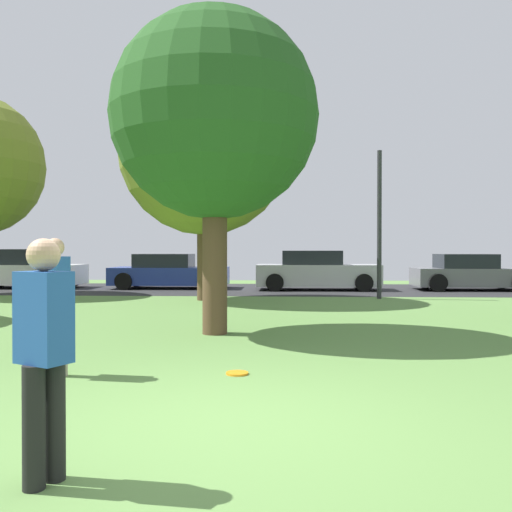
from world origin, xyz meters
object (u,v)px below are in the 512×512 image
object	(u,v)px
person_bystander	(55,300)
person_thrower	(44,350)
street_lamp_post	(379,225)
parked_car_grey	(470,274)
parked_car_white	(25,270)
parked_car_blue	(169,272)
frisbee_disc	(237,373)
oak_tree_left	(215,117)
birch_tree_lone	(205,151)
parked_car_silver	(316,272)

from	to	relation	value
person_bystander	person_thrower	bearing A→B (deg)	-149.62
street_lamp_post	parked_car_grey	bearing A→B (deg)	43.43
parked_car_grey	person_thrower	bearing A→B (deg)	-115.91
parked_car_white	parked_car_blue	world-z (taller)	parked_car_white
frisbee_disc	oak_tree_left	bearing A→B (deg)	101.90
person_thrower	parked_car_blue	bearing A→B (deg)	125.53
birch_tree_lone	parked_car_grey	distance (m)	10.88
person_thrower	parked_car_white	bearing A→B (deg)	142.13
parked_car_white	parked_car_silver	distance (m)	11.26
birch_tree_lone	parked_car_silver	xyz separation A→B (m)	(3.54, 4.31, -3.74)
oak_tree_left	parked_car_blue	distance (m)	12.15
oak_tree_left	person_thrower	world-z (taller)	oak_tree_left
person_bystander	frisbee_disc	world-z (taller)	person_bystander
oak_tree_left	parked_car_white	bearing A→B (deg)	128.21
oak_tree_left	person_thrower	bearing A→B (deg)	-92.74
birch_tree_lone	street_lamp_post	distance (m)	5.71
oak_tree_left	birch_tree_lone	bearing A→B (deg)	99.78
person_thrower	parked_car_silver	xyz separation A→B (m)	(2.73, 17.05, -0.19)
birch_tree_lone	parked_car_grey	bearing A→B (deg)	25.98
birch_tree_lone	parked_car_blue	xyz separation A→B (m)	(-2.08, 4.83, -3.80)
parked_car_blue	birch_tree_lone	bearing A→B (deg)	-66.67
parked_car_blue	frisbee_disc	bearing A→B (deg)	-75.02
oak_tree_left	street_lamp_post	size ratio (longest dim) A/B	1.27
person_bystander	parked_car_grey	distance (m)	17.14
frisbee_disc	parked_car_blue	xyz separation A→B (m)	(-3.86, 14.42, 0.60)
person_thrower	parked_car_blue	distance (m)	17.81
birch_tree_lone	frisbee_disc	size ratio (longest dim) A/B	25.68
parked_car_white	parked_car_blue	bearing A→B (deg)	0.75
parked_car_blue	parked_car_silver	xyz separation A→B (m)	(5.63, -0.53, 0.06)
person_thrower	street_lamp_post	size ratio (longest dim) A/B	0.35
oak_tree_left	person_bystander	distance (m)	4.69
oak_tree_left	parked_car_grey	xyz separation A→B (m)	(8.05, 10.90, -3.23)
person_bystander	street_lamp_post	world-z (taller)	street_lamp_post
birch_tree_lone	person_bystander	distance (m)	10.39
frisbee_disc	parked_car_silver	distance (m)	14.02
birch_tree_lone	parked_car_grey	xyz separation A→B (m)	(9.16, 4.46, -3.80)
person_thrower	frisbee_disc	world-z (taller)	person_thrower
birch_tree_lone	street_lamp_post	xyz separation A→B (m)	(5.23, 0.74, -2.16)
parked_car_grey	street_lamp_post	distance (m)	5.66
person_bystander	parked_car_silver	distance (m)	14.62
parked_car_white	parked_car_silver	bearing A→B (deg)	-2.30
parked_car_white	parked_car_silver	world-z (taller)	parked_car_white
person_bystander	parked_car_silver	size ratio (longest dim) A/B	0.36
oak_tree_left	person_thrower	size ratio (longest dim) A/B	3.64
person_thrower	person_bystander	xyz separation A→B (m)	(-1.18, 2.96, 0.04)
parked_car_silver	parked_car_grey	distance (m)	5.62
frisbee_disc	parked_car_silver	world-z (taller)	parked_car_silver
person_thrower	parked_car_silver	bearing A→B (deg)	107.07
frisbee_disc	parked_car_blue	distance (m)	14.94
oak_tree_left	street_lamp_post	world-z (taller)	oak_tree_left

